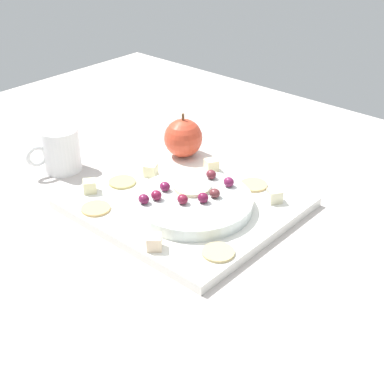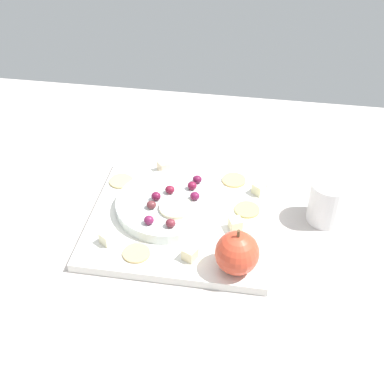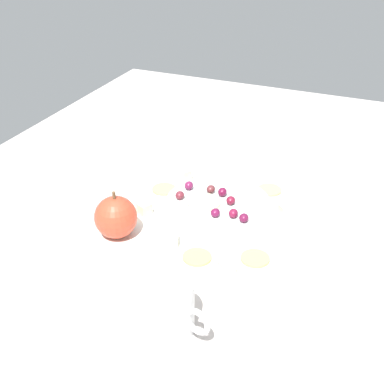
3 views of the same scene
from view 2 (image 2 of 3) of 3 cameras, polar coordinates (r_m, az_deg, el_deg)
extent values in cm
cube|color=#B6ACA7|center=(96.87, -3.10, -5.29)|extent=(146.63, 104.41, 3.72)
cube|color=silver|center=(97.25, -1.10, -2.90)|extent=(32.33, 29.79, 1.58)
cylinder|color=silver|center=(97.56, -2.43, -1.40)|extent=(18.65, 18.65, 1.94)
sphere|color=#C84129|center=(85.17, 4.78, -6.43)|extent=(7.08, 7.08, 7.08)
cylinder|color=brown|center=(82.31, 4.93, -4.39)|extent=(0.50, 0.50, 1.20)
cube|color=beige|center=(92.06, -8.94, -4.82)|extent=(2.88, 2.88, 2.08)
cube|color=beige|center=(106.99, -2.99, 2.73)|extent=(2.94, 2.94, 2.08)
cube|color=beige|center=(93.83, 4.60, -3.39)|extent=(2.77, 2.77, 2.08)
cube|color=beige|center=(88.28, -0.22, -6.54)|extent=(2.78, 2.78, 2.08)
cube|color=beige|center=(101.91, 7.10, 0.35)|extent=(2.92, 2.92, 2.08)
cylinder|color=tan|center=(98.22, 5.84, -1.87)|extent=(4.57, 4.57, 0.40)
cylinder|color=tan|center=(90.04, -5.89, -6.44)|extent=(4.57, 4.57, 0.40)
cylinder|color=tan|center=(105.23, -7.48, 1.14)|extent=(4.57, 4.57, 0.40)
cylinder|color=tan|center=(104.91, 4.45, 1.25)|extent=(4.57, 4.57, 0.40)
ellipsoid|color=maroon|center=(99.13, 0.01, 0.68)|extent=(1.75, 1.57, 1.55)
ellipsoid|color=maroon|center=(96.81, 0.30, -0.42)|extent=(1.75, 1.57, 1.47)
ellipsoid|color=#5E1536|center=(100.67, 0.55, 1.34)|extent=(1.75, 1.57, 1.51)
ellipsoid|color=maroon|center=(92.04, -4.58, -2.97)|extent=(1.75, 1.57, 1.59)
ellipsoid|color=maroon|center=(96.86, -3.82, -0.45)|extent=(1.75, 1.57, 1.62)
ellipsoid|color=brown|center=(95.21, -4.32, -1.35)|extent=(1.75, 1.57, 1.43)
ellipsoid|color=maroon|center=(91.30, -2.28, -3.30)|extent=(1.75, 1.57, 1.50)
ellipsoid|color=maroon|center=(98.26, -2.24, 0.24)|extent=(1.75, 1.57, 1.52)
cylinder|color=beige|center=(95.00, -1.73, -1.67)|extent=(5.86, 5.86, 0.60)
cylinder|color=white|center=(98.95, 14.13, -1.02)|extent=(6.72, 6.72, 7.95)
torus|color=white|center=(102.57, 14.61, 0.48)|extent=(1.67, 4.08, 4.00)
camera|label=1|loc=(1.45, -20.35, 29.51)|focal=51.86mm
camera|label=3|loc=(1.17, 43.39, 22.79)|focal=49.23mm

